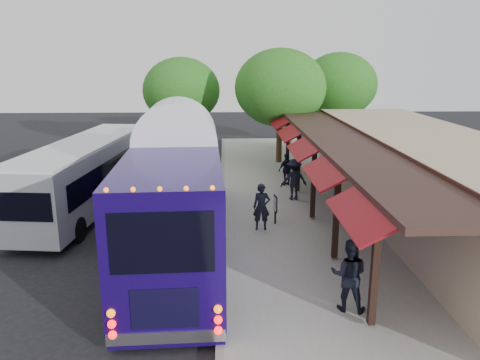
% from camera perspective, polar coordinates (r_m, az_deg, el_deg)
% --- Properties ---
extents(ground, '(90.00, 90.00, 0.00)m').
position_cam_1_polar(ground, '(15.64, -2.48, -10.28)').
color(ground, black).
rests_on(ground, ground).
extents(sidewalk, '(10.00, 40.00, 0.15)m').
position_cam_1_polar(sidewalk, '(19.90, 12.23, -4.81)').
color(sidewalk, '#9E9B93').
rests_on(sidewalk, ground).
extents(curb, '(0.20, 40.00, 0.16)m').
position_cam_1_polar(curb, '(19.32, -2.22, -5.07)').
color(curb, gray).
rests_on(curb, ground).
extents(station_shelter, '(8.15, 20.00, 3.60)m').
position_cam_1_polar(station_shelter, '(20.49, 21.72, 0.21)').
color(station_shelter, tan).
rests_on(station_shelter, ground).
extents(coach_bus, '(3.32, 13.14, 4.17)m').
position_cam_1_polar(coach_bus, '(16.52, -7.54, -0.75)').
color(coach_bus, '#17064F').
rests_on(coach_bus, ground).
extents(city_bus, '(3.65, 11.57, 3.06)m').
position_cam_1_polar(city_bus, '(21.88, -18.15, 0.96)').
color(city_bus, '#95979D').
rests_on(city_bus, ground).
extents(ped_a, '(0.69, 0.48, 1.81)m').
position_cam_1_polar(ped_a, '(17.99, 2.65, -3.30)').
color(ped_a, black).
rests_on(ped_a, sidewalk).
extents(ped_b, '(1.13, 0.99, 1.97)m').
position_cam_1_polar(ped_b, '(12.70, 13.14, -11.19)').
color(ped_b, black).
rests_on(ped_b, sidewalk).
extents(ped_c, '(1.07, 0.82, 1.69)m').
position_cam_1_polar(ped_c, '(24.37, 5.73, 1.30)').
color(ped_c, black).
rests_on(ped_c, sidewalk).
extents(ped_d, '(1.35, 0.92, 1.93)m').
position_cam_1_polar(ped_d, '(21.91, 6.59, 0.08)').
color(ped_d, black).
rests_on(ped_d, sidewalk).
extents(sign_board, '(0.11, 0.53, 1.15)m').
position_cam_1_polar(sign_board, '(18.65, 4.33, -3.06)').
color(sign_board, black).
rests_on(sign_board, sidewalk).
extents(tree_left, '(5.64, 5.64, 7.22)m').
position_cam_1_polar(tree_left, '(29.47, 4.93, 11.13)').
color(tree_left, '#382314').
rests_on(tree_left, ground).
extents(tree_mid, '(5.31, 5.31, 6.80)m').
position_cam_1_polar(tree_mid, '(35.22, 6.22, 11.20)').
color(tree_mid, '#382314').
rests_on(tree_mid, ground).
extents(tree_right, '(5.49, 5.49, 7.03)m').
position_cam_1_polar(tree_right, '(35.38, 11.95, 11.25)').
color(tree_right, '#382314').
rests_on(tree_right, ground).
extents(tree_far, '(5.22, 5.22, 6.69)m').
position_cam_1_polar(tree_far, '(32.50, -7.16, 10.77)').
color(tree_far, '#382314').
rests_on(tree_far, ground).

